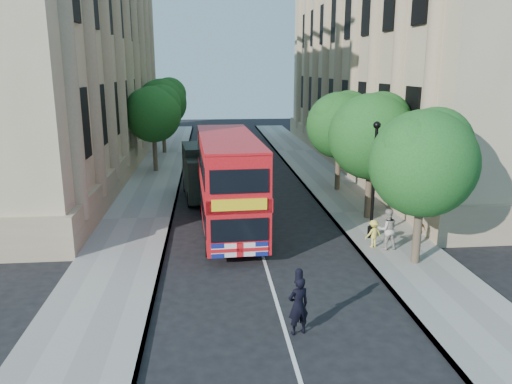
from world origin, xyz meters
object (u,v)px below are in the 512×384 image
object	(u,v)px
box_van	(204,174)
lamp_post	(373,185)
double_decker_bus	(228,180)
woman_pedestrian	(387,229)
police_constable	(298,306)

from	to	relation	value
box_van	lamp_post	bearing A→B (deg)	-53.15
lamp_post	double_decker_bus	world-z (taller)	lamp_post
lamp_post	woman_pedestrian	bearing A→B (deg)	-83.17
lamp_post	woman_pedestrian	size ratio (longest dim) A/B	2.99
double_decker_bus	woman_pedestrian	xyz separation A→B (m)	(6.40, -3.53, -1.43)
woman_pedestrian	double_decker_bus	bearing A→B (deg)	-31.92
lamp_post	police_constable	size ratio (longest dim) A/B	2.94
box_van	woman_pedestrian	world-z (taller)	box_van
box_van	police_constable	bearing A→B (deg)	-86.03
box_van	woman_pedestrian	size ratio (longest dim) A/B	3.20
double_decker_bus	box_van	size ratio (longest dim) A/B	1.73
double_decker_bus	woman_pedestrian	distance (m)	7.45
police_constable	woman_pedestrian	bearing A→B (deg)	-145.72
double_decker_bus	police_constable	size ratio (longest dim) A/B	5.45
police_constable	box_van	bearing A→B (deg)	-97.68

